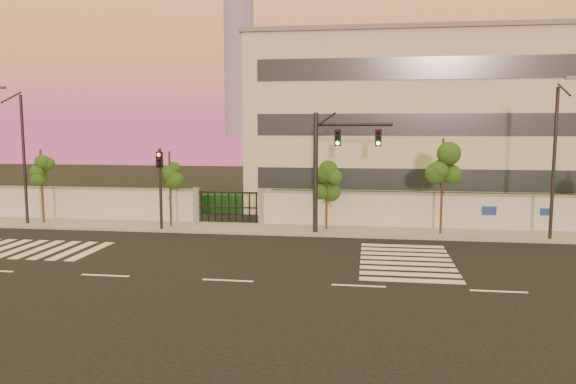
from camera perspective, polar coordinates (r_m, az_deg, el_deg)
name	(u,v)px	position (r m, az deg, el deg)	size (l,w,h in m)	color
ground	(228,281)	(21.96, -6.14, -8.94)	(120.00, 120.00, 0.00)	black
sidewalk	(274,229)	(31.96, -1.45, -3.80)	(60.00, 3.00, 0.15)	gray
perimeter_wall	(280,208)	(33.24, -0.85, -1.65)	(60.00, 0.36, 2.20)	#ACAEB3
hedge_row	(303,206)	(35.81, 1.53, -1.45)	(41.00, 4.25, 1.80)	black
institutional_building	(421,123)	(42.61, 13.33, 6.88)	(24.40, 12.40, 12.25)	beige
distant_skyscraper	(239,20)	(313.64, -5.04, 17.02)	(16.00, 16.00, 118.00)	slate
road_markings	(215,257)	(25.87, -7.47, -6.52)	(57.00, 7.62, 0.02)	silver
street_tree_b	(42,170)	(36.41, -23.73, 2.09)	(1.55, 1.23, 4.52)	#382314
street_tree_c	(170,172)	(32.80, -11.89, 2.01)	(1.34, 1.06, 4.48)	#382314
street_tree_d	(327,181)	(31.37, 4.00, 1.13)	(1.43, 1.14, 3.88)	#382314
street_tree_e	(443,164)	(30.94, 15.48, 2.71)	(1.59, 1.27, 5.27)	#382314
traffic_signal_main	(331,158)	(30.20, 4.41, 3.43)	(4.17, 0.86, 6.62)	black
traffic_signal_secondary	(160,179)	(32.11, -12.86, 1.29)	(0.36, 0.35, 4.67)	black
streetlight_west	(22,152)	(36.43, -25.41, 3.65)	(0.48, 1.94, 8.08)	black
streetlight_east	(555,155)	(31.28, 25.53, 3.38)	(0.49, 1.98, 8.23)	black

